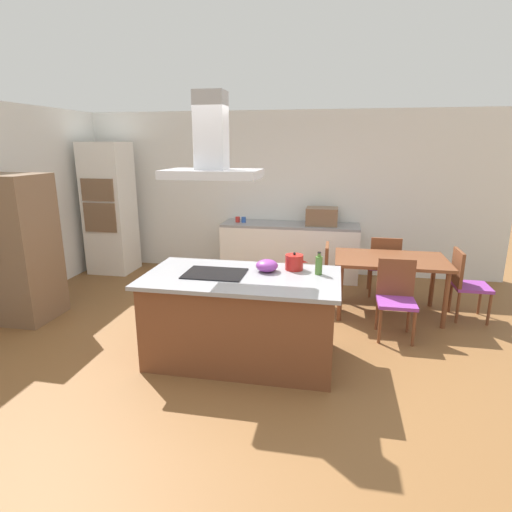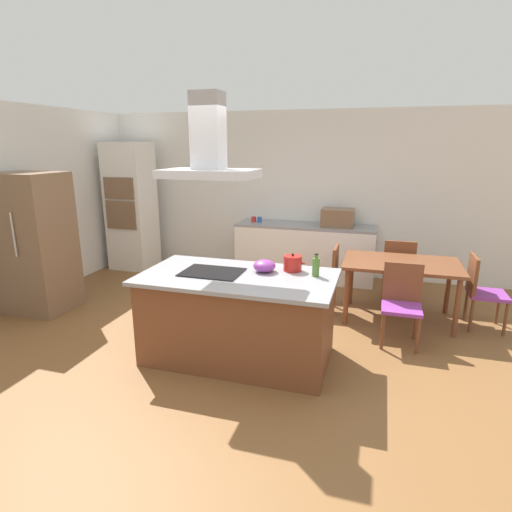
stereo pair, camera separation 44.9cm
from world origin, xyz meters
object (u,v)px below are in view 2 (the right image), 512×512
object	(u,v)px
tea_kettle	(293,263)
refrigerator	(36,243)
olive_oil_bottle	(316,267)
chair_facing_island	(402,299)
mixing_bowl	(264,266)
chair_at_left_end	(327,274)
chair_facing_back_wall	(398,266)
wall_oven_stack	(131,206)
range_hood	(209,151)
chair_at_right_end	(481,287)
coffee_mug_blue	(259,220)
coffee_mug_red	(254,219)
dining_table	(401,268)
cooktop	(212,272)
countertop_microwave	(338,218)

from	to	relation	value
tea_kettle	refrigerator	size ratio (longest dim) A/B	0.13
olive_oil_bottle	chair_facing_island	size ratio (longest dim) A/B	0.26
mixing_bowl	chair_at_left_end	world-z (taller)	mixing_bowl
chair_facing_back_wall	chair_at_left_end	world-z (taller)	same
wall_oven_stack	chair_at_left_end	xyz separation A→B (m)	(3.60, -1.10, -0.59)
chair_facing_island	range_hood	xyz separation A→B (m)	(-1.89, -0.88, 1.59)
wall_oven_stack	chair_at_left_end	bearing A→B (deg)	-17.05
olive_oil_bottle	chair_at_right_end	distance (m)	2.29
tea_kettle	chair_facing_back_wall	size ratio (longest dim) A/B	0.27
refrigerator	chair_facing_island	world-z (taller)	refrigerator
coffee_mug_blue	refrigerator	xyz separation A→B (m)	(-2.37, -2.35, -0.03)
refrigerator	chair_at_right_end	size ratio (longest dim) A/B	2.04
coffee_mug_red	chair_facing_island	bearing A→B (deg)	-40.63
dining_table	coffee_mug_red	bearing A→B (deg)	150.22
coffee_mug_blue	chair_at_left_end	size ratio (longest dim) A/B	0.10
cooktop	wall_oven_stack	distance (m)	3.73
dining_table	chair_at_left_end	xyz separation A→B (m)	(-0.92, -0.00, -0.16)
countertop_microwave	coffee_mug_blue	world-z (taller)	countertop_microwave
olive_oil_bottle	chair_at_left_end	bearing A→B (deg)	92.15
countertop_microwave	refrigerator	world-z (taller)	refrigerator
tea_kettle	coffee_mug_red	xyz separation A→B (m)	(-1.21, 2.57, -0.04)
wall_oven_stack	chair_at_right_end	size ratio (longest dim) A/B	2.47
chair_at_left_end	chair_at_right_end	bearing A→B (deg)	0.00
olive_oil_bottle	wall_oven_stack	distance (m)	4.40
chair_at_right_end	chair_at_left_end	bearing A→B (deg)	180.00
coffee_mug_red	chair_facing_island	xyz separation A→B (m)	(2.33, -2.00, -0.44)
chair_at_left_end	refrigerator	bearing A→B (deg)	-164.51
tea_kettle	wall_oven_stack	xyz separation A→B (m)	(-3.39, 2.34, 0.12)
wall_oven_stack	refrigerator	xyz separation A→B (m)	(-0.08, -2.12, -0.19)
cooktop	chair_facing_island	distance (m)	2.12
coffee_mug_blue	chair_facing_back_wall	size ratio (longest dim) A/B	0.10
mixing_bowl	wall_oven_stack	size ratio (longest dim) A/B	0.10
countertop_microwave	wall_oven_stack	size ratio (longest dim) A/B	0.23
countertop_microwave	refrigerator	distance (m)	4.35
chair_at_left_end	chair_at_right_end	size ratio (longest dim) A/B	1.00
olive_oil_bottle	cooktop	bearing A→B (deg)	-169.58
mixing_bowl	wall_oven_stack	xyz separation A→B (m)	(-3.13, 2.46, 0.14)
olive_oil_bottle	chair_facing_island	distance (m)	1.21
mixing_bowl	chair_at_right_end	size ratio (longest dim) A/B	0.25
coffee_mug_blue	coffee_mug_red	bearing A→B (deg)	177.12
coffee_mug_red	chair_facing_island	size ratio (longest dim) A/B	0.10
countertop_microwave	dining_table	bearing A→B (deg)	-54.97
tea_kettle	coffee_mug_red	distance (m)	2.84
countertop_microwave	chair_facing_back_wall	size ratio (longest dim) A/B	0.56
cooktop	dining_table	xyz separation A→B (m)	(1.89, 1.54, -0.24)
mixing_bowl	wall_oven_stack	bearing A→B (deg)	141.79
cooktop	coffee_mug_red	bearing A→B (deg)	98.71
mixing_bowl	range_hood	world-z (taller)	range_hood
mixing_bowl	chair_at_left_end	size ratio (longest dim) A/B	0.25
dining_table	chair_facing_back_wall	distance (m)	0.68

